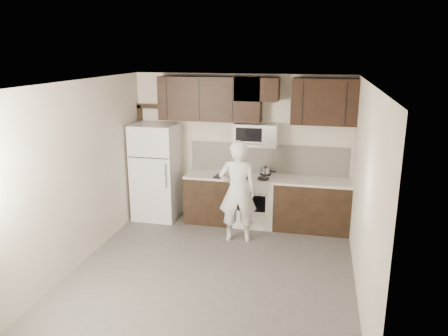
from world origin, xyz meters
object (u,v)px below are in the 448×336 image
(refrigerator, at_px, (156,172))
(microwave, at_px, (256,135))
(stove, at_px, (254,200))
(person, at_px, (238,191))

(refrigerator, bearing_deg, microwave, 5.15)
(stove, distance_m, microwave, 1.20)
(stove, relative_size, person, 0.55)
(person, bearing_deg, microwave, -109.50)
(stove, bearing_deg, refrigerator, -178.49)
(microwave, bearing_deg, stove, -89.90)
(stove, height_order, refrigerator, refrigerator)
(stove, xyz_separation_m, refrigerator, (-1.85, -0.05, 0.44))
(stove, xyz_separation_m, microwave, (-0.00, 0.12, 1.19))
(stove, distance_m, person, 0.88)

